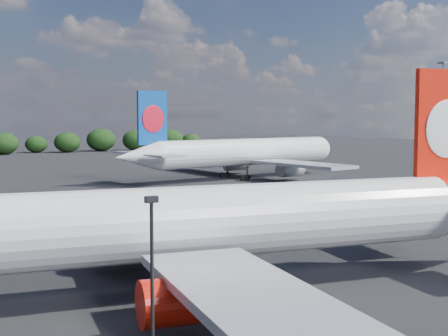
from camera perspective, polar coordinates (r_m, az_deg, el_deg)
qantas_airliner at (r=44.98m, az=0.51°, el=-4.97°), size 50.09×47.83×16.38m
china_southern_airliner at (r=124.55m, az=1.32°, el=1.37°), size 52.59×50.08×17.15m
apron_lamp_post at (r=27.33m, az=-6.58°, el=-10.88°), size 0.55×0.30×9.22m
floodlight_mast_near at (r=131.52m, az=19.32°, el=5.52°), size 1.60×1.60×23.26m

